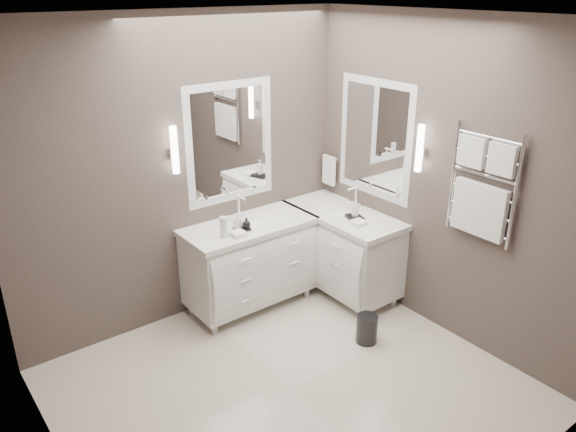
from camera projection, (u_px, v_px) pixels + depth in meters
floor at (292, 390)px, 4.30m from camera, size 3.20×3.00×0.01m
ceiling at (293, 16)px, 3.25m from camera, size 3.20×3.00×0.01m
wall_back at (186, 173)px, 4.88m from camera, size 3.20×0.01×2.70m
wall_front at (485, 331)px, 2.68m from camera, size 3.20×0.01×2.70m
wall_left at (46, 307)px, 2.88m from camera, size 0.01×3.00×2.70m
wall_right at (444, 181)px, 4.68m from camera, size 0.01×3.00×2.70m
vanity_back at (250, 259)px, 5.26m from camera, size 1.24×0.59×0.97m
vanity_right at (342, 246)px, 5.51m from camera, size 0.59×1.24×0.97m
mirror_back at (230, 143)px, 5.04m from camera, size 0.90×0.02×1.10m
mirror_right at (375, 139)px, 5.18m from camera, size 0.02×0.90×1.10m
sconce_back at (175, 151)px, 4.65m from camera, size 0.06×0.06×0.40m
sconce_right at (420, 149)px, 4.70m from camera, size 0.06×0.06×0.40m
towel_bar_corner at (329, 170)px, 5.72m from camera, size 0.03×0.22×0.30m
towel_ladder at (482, 191)px, 4.34m from camera, size 0.06×0.58×0.90m
waste_bin at (367, 329)px, 4.83m from camera, size 0.19×0.19×0.26m
amenity_tray_back at (242, 229)px, 4.99m from camera, size 0.17×0.14×0.02m
amenity_tray_right at (355, 218)px, 5.21m from camera, size 0.18×0.21×0.03m
water_bottle at (224, 227)px, 4.81m from camera, size 0.08×0.08×0.19m
soap_bottle_a at (238, 221)px, 4.96m from camera, size 0.07×0.07×0.13m
soap_bottle_b at (246, 223)px, 4.96m from camera, size 0.09×0.09×0.09m
soap_bottle_c at (355, 208)px, 5.18m from camera, size 0.08×0.08×0.17m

